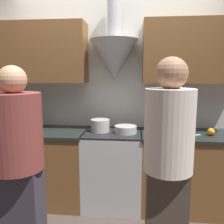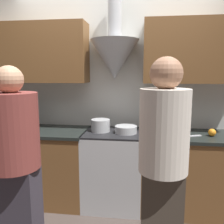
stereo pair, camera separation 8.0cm
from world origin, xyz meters
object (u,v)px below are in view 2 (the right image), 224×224
Objects in this scene: wine_bottle_7 at (35,118)px; person_foreground_right at (163,172)px; stock_pot at (101,125)px; wine_bottle_2 at (0,117)px; wine_bottle_4 at (15,119)px; orange_fruit at (212,132)px; saucepan at (169,127)px; wine_bottle_6 at (30,118)px; wine_bottle_5 at (21,118)px; person_foreground_left at (15,169)px; wine_bottle_3 at (7,118)px; mixing_bowl at (126,129)px; stove_range at (113,168)px.

person_foreground_right reaches higher than wine_bottle_7.
wine_bottle_2 is at bearing -179.78° from stock_pot.
wine_bottle_4 is 2.29m from orange_fruit.
wine_bottle_7 is at bearing -2.49° from wine_bottle_4.
saucepan is 0.12× the size of person_foreground_right.
wine_bottle_6 reaches higher than saucepan.
person_foreground_left is (0.55, -1.14, -0.15)m from wine_bottle_5.
saucepan is (1.94, 0.13, -0.08)m from wine_bottle_3.
person_foreground_right is at bearing -34.74° from wine_bottle_4.
wine_bottle_3 is (0.10, -0.01, -0.01)m from wine_bottle_2.
mixing_bowl is 1.33m from person_foreground_left.
stock_pot is 0.30m from mixing_bowl.
wine_bottle_7 is (0.08, -0.02, 0.00)m from wine_bottle_6.
stock_pot is 1.11× the size of saucepan.
wine_bottle_7 is 0.22× the size of person_foreground_right.
wine_bottle_6 is 4.21× the size of orange_fruit.
person_foreground_right is (-0.61, -1.11, -0.01)m from orange_fruit.
wine_bottle_3 is 0.21× the size of person_foreground_right.
wine_bottle_2 is at bearing 179.58° from wine_bottle_6.
stove_range is 1.26m from wine_bottle_5.
wine_bottle_5 is 0.22× the size of person_foreground_left.
wine_bottle_2 is at bearing 175.00° from wine_bottle_3.
stove_range is 3.55× the size of mixing_bowl.
wine_bottle_5 is 1.78× the size of saucepan.
person_foreground_right is at bearing -32.06° from wine_bottle_2.
wine_bottle_2 is 0.47m from wine_bottle_7.
person_foreground_left is at bearing 179.30° from person_foreground_right.
wine_bottle_3 is 1.74× the size of saucepan.
person_foreground_left is 1.03m from person_foreground_right.
wine_bottle_7 reaches higher than wine_bottle_5.
saucepan is at bearing 4.23° from wine_bottle_6.
mixing_bowl is at bearing -1.67° from wine_bottle_6.
wine_bottle_7 is at bearing 179.18° from mixing_bowl.
wine_bottle_2 is 1.00× the size of wine_bottle_7.
mixing_bowl is (1.45, -0.03, -0.10)m from wine_bottle_3.
saucepan is (-0.44, 0.18, 0.01)m from orange_fruit.
wine_bottle_7 is (0.27, -0.01, 0.02)m from wine_bottle_4.
wine_bottle_4 is at bearing -176.00° from saucepan.
person_foreground_right is (1.03, -0.01, 0.04)m from person_foreground_left.
stock_pot is at bearing 172.09° from mixing_bowl.
person_foreground_right reaches higher than wine_bottle_5.
orange_fruit is at bearing -1.54° from wine_bottle_6.
wine_bottle_4 is (0.19, -0.01, -0.02)m from wine_bottle_2.
stove_range is at bearing 64.06° from person_foreground_left.
wine_bottle_4 is at bearing 145.26° from person_foreground_right.
wine_bottle_6 reaches higher than stock_pot.
stock_pot is at bearing 0.77° from wine_bottle_4.
person_foreground_left is (-0.56, -1.15, 0.44)m from stove_range.
stock_pot is at bearing 177.02° from orange_fruit.
saucepan is (1.57, 0.14, -0.09)m from wine_bottle_7.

